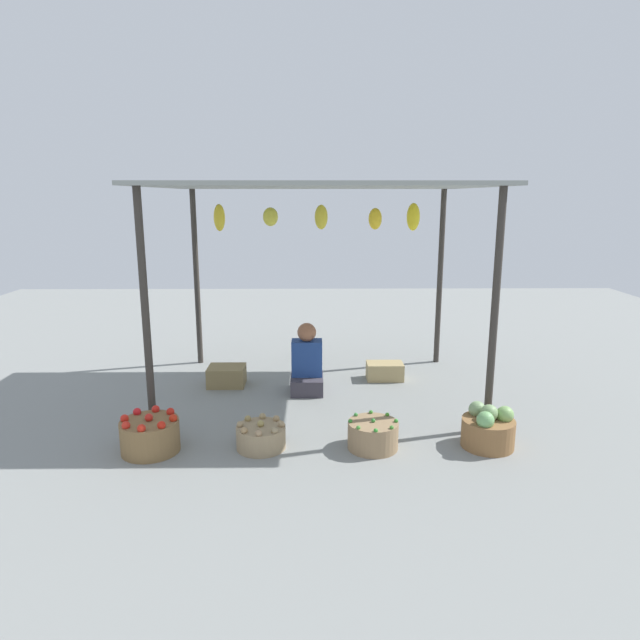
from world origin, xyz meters
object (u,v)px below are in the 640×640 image
object	(u,v)px
vendor_person	(307,365)
basket_green_chilies	(373,435)
basket_red_tomatoes	(150,435)
wooden_crate_near_vendor	(385,371)
basket_potatoes	(261,436)
wooden_crate_stacked_rear	(227,376)
basket_cabbages	(488,429)

from	to	relation	value
vendor_person	basket_green_chilies	size ratio (longest dim) A/B	1.77
basket_green_chilies	basket_red_tomatoes	bearing A→B (deg)	-178.83
wooden_crate_near_vendor	basket_potatoes	bearing A→B (deg)	-125.66
wooden_crate_near_vendor	vendor_person	bearing A→B (deg)	-157.51
vendor_person	basket_potatoes	size ratio (longest dim) A/B	1.81
basket_potatoes	wooden_crate_stacked_rear	distance (m)	1.73
basket_red_tomatoes	wooden_crate_stacked_rear	size ratio (longest dim) A/B	1.18
basket_green_chilies	wooden_crate_near_vendor	xyz separation A→B (m)	(0.34, 1.84, -0.02)
basket_green_chilies	wooden_crate_near_vendor	distance (m)	1.87
wooden_crate_near_vendor	wooden_crate_stacked_rear	distance (m)	1.87
basket_cabbages	basket_red_tomatoes	bearing A→B (deg)	-178.82
basket_potatoes	basket_red_tomatoes	bearing A→B (deg)	-176.85
basket_potatoes	wooden_crate_near_vendor	distance (m)	2.25
basket_green_chilies	wooden_crate_near_vendor	world-z (taller)	basket_green_chilies
basket_red_tomatoes	vendor_person	bearing A→B (deg)	48.36
vendor_person	wooden_crate_near_vendor	distance (m)	1.02
basket_red_tomatoes	basket_cabbages	bearing A→B (deg)	1.18
basket_potatoes	basket_cabbages	xyz separation A→B (m)	(1.99, 0.01, 0.05)
basket_red_tomatoes	basket_green_chilies	size ratio (longest dim) A/B	1.13
basket_potatoes	basket_green_chilies	xyz separation A→B (m)	(0.98, -0.01, 0.02)
basket_red_tomatoes	basket_green_chilies	xyz separation A→B (m)	(1.92, 0.04, -0.03)
vendor_person	basket_potatoes	world-z (taller)	vendor_person
basket_green_chilies	basket_cabbages	world-z (taller)	basket_cabbages
vendor_person	basket_cabbages	size ratio (longest dim) A/B	1.70
wooden_crate_near_vendor	wooden_crate_stacked_rear	bearing A→B (deg)	-174.14
basket_cabbages	wooden_crate_near_vendor	xyz separation A→B (m)	(-0.67, 1.82, -0.06)
wooden_crate_stacked_rear	basket_potatoes	bearing A→B (deg)	-71.40
basket_red_tomatoes	basket_potatoes	distance (m)	0.95
basket_red_tomatoes	wooden_crate_near_vendor	world-z (taller)	basket_red_tomatoes
basket_green_chilies	basket_cabbages	bearing A→B (deg)	1.20
basket_potatoes	wooden_crate_stacked_rear	bearing A→B (deg)	108.60
vendor_person	wooden_crate_stacked_rear	distance (m)	0.97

